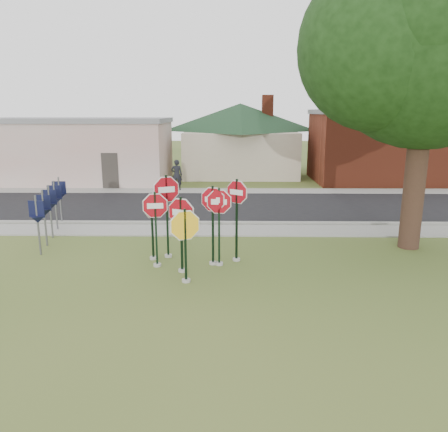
{
  "coord_description": "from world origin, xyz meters",
  "views": [
    {
      "loc": [
        1.27,
        -11.17,
        4.62
      ],
      "look_at": [
        1.08,
        2.0,
        1.46
      ],
      "focal_mm": 35.0,
      "sensor_mm": 36.0,
      "label": 1
    }
  ],
  "objects_px": {
    "oak_tree": "(429,39)",
    "stop_sign_left": "(156,219)",
    "pedestrian": "(177,175)",
    "stop_sign_center": "(181,224)",
    "stop_sign_yellow": "(185,236)"
  },
  "relations": [
    {
      "from": "oak_tree",
      "to": "stop_sign_yellow",
      "type": "bearing_deg",
      "value": -156.14
    },
    {
      "from": "stop_sign_yellow",
      "to": "stop_sign_left",
      "type": "distance_m",
      "value": 1.61
    },
    {
      "from": "stop_sign_center",
      "to": "pedestrian",
      "type": "bearing_deg",
      "value": 97.45
    },
    {
      "from": "oak_tree",
      "to": "pedestrian",
      "type": "xyz_separation_m",
      "value": [
        -9.41,
        11.02,
        -5.87
      ]
    },
    {
      "from": "stop_sign_center",
      "to": "stop_sign_left",
      "type": "relative_size",
      "value": 0.98
    },
    {
      "from": "stop_sign_center",
      "to": "stop_sign_left",
      "type": "bearing_deg",
      "value": 151.08
    },
    {
      "from": "stop_sign_left",
      "to": "oak_tree",
      "type": "xyz_separation_m",
      "value": [
        8.46,
        2.05,
        5.36
      ]
    },
    {
      "from": "stop_sign_left",
      "to": "pedestrian",
      "type": "bearing_deg",
      "value": 94.16
    },
    {
      "from": "stop_sign_left",
      "to": "oak_tree",
      "type": "relative_size",
      "value": 0.23
    },
    {
      "from": "stop_sign_center",
      "to": "oak_tree",
      "type": "xyz_separation_m",
      "value": [
        7.64,
        2.5,
        5.37
      ]
    },
    {
      "from": "oak_tree",
      "to": "pedestrian",
      "type": "distance_m",
      "value": 15.63
    },
    {
      "from": "stop_sign_yellow",
      "to": "stop_sign_left",
      "type": "height_order",
      "value": "stop_sign_left"
    },
    {
      "from": "oak_tree",
      "to": "stop_sign_left",
      "type": "bearing_deg",
      "value": -166.37
    },
    {
      "from": "stop_sign_center",
      "to": "stop_sign_left",
      "type": "distance_m",
      "value": 0.93
    },
    {
      "from": "stop_sign_left",
      "to": "pedestrian",
      "type": "distance_m",
      "value": 13.11
    }
  ]
}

